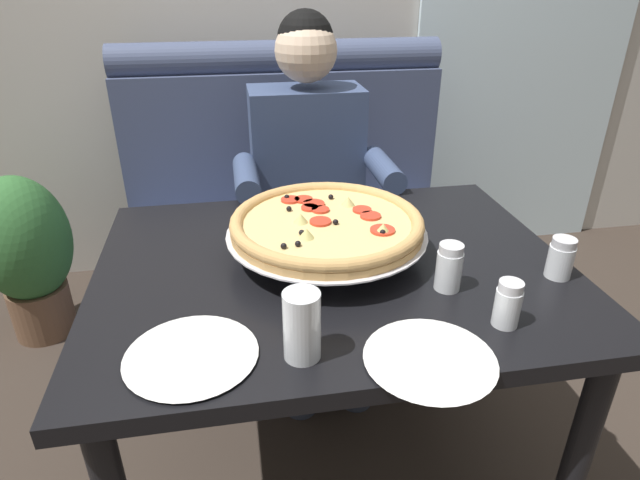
{
  "coord_description": "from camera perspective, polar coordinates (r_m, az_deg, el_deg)",
  "views": [
    {
      "loc": [
        -0.23,
        -1.11,
        1.39
      ],
      "look_at": [
        -0.04,
        -0.03,
        0.83
      ],
      "focal_mm": 29.81,
      "sensor_mm": 36.0,
      "label": 1
    }
  ],
  "objects": [
    {
      "name": "pizza",
      "position": [
        1.3,
        0.74,
        1.67
      ],
      "size": [
        0.49,
        0.49,
        0.12
      ],
      "color": "silver",
      "rests_on": "dining_table"
    },
    {
      "name": "dining_table",
      "position": [
        1.35,
        1.4,
        -6.0
      ],
      "size": [
        1.14,
        0.88,
        0.75
      ],
      "color": "black",
      "rests_on": "ground_plane"
    },
    {
      "name": "shaker_parmesan",
      "position": [
        1.13,
        19.46,
        -6.78
      ],
      "size": [
        0.05,
        0.05,
        0.1
      ],
      "color": "white",
      "rests_on": "dining_table"
    },
    {
      "name": "patio_chair",
      "position": [
        3.51,
        12.06,
        12.34
      ],
      "size": [
        0.41,
        0.42,
        0.86
      ],
      "color": "black",
      "rests_on": "ground_plane"
    },
    {
      "name": "plate_near_left",
      "position": [
        1.03,
        -13.68,
        -11.69
      ],
      "size": [
        0.25,
        0.25,
        0.02
      ],
      "color": "white",
      "rests_on": "dining_table"
    },
    {
      "name": "shaker_oregano",
      "position": [
        1.22,
        13.65,
        -3.16
      ],
      "size": [
        0.06,
        0.06,
        0.11
      ],
      "color": "white",
      "rests_on": "dining_table"
    },
    {
      "name": "drinking_glass",
      "position": [
        0.98,
        -1.95,
        -9.58
      ],
      "size": [
        0.07,
        0.07,
        0.14
      ],
      "color": "silver",
      "rests_on": "dining_table"
    },
    {
      "name": "potted_plant",
      "position": [
        2.41,
        -29.05,
        -1.05
      ],
      "size": [
        0.36,
        0.36,
        0.7
      ],
      "color": "brown",
      "rests_on": "ground_plane"
    },
    {
      "name": "plate_near_right",
      "position": [
        1.02,
        11.73,
        -12.13
      ],
      "size": [
        0.25,
        0.25,
        0.02
      ],
      "color": "white",
      "rests_on": "dining_table"
    },
    {
      "name": "diner_main",
      "position": [
        1.9,
        -0.97,
        6.22
      ],
      "size": [
        0.54,
        0.64,
        1.27
      ],
      "color": "#2D3342",
      "rests_on": "ground_plane"
    },
    {
      "name": "shaker_pepper_flakes",
      "position": [
        1.35,
        24.38,
        -2.03
      ],
      "size": [
        0.06,
        0.06,
        0.1
      ],
      "color": "white",
      "rests_on": "dining_table"
    },
    {
      "name": "ground_plane",
      "position": [
        1.79,
        1.15,
        -23.65
      ],
      "size": [
        16.0,
        16.0,
        0.0
      ],
      "primitive_type": "plane",
      "color": "#382D26"
    },
    {
      "name": "booth_bench",
      "position": [
        2.26,
        -3.13,
        1.13
      ],
      "size": [
        1.35,
        0.78,
        1.13
      ],
      "color": "#424C6B",
      "rests_on": "ground_plane"
    }
  ]
}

